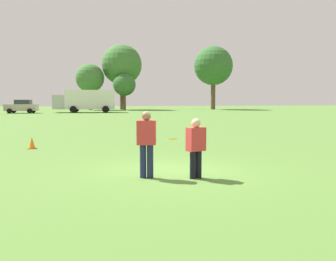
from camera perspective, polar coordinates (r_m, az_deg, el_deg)
ground_plane at (r=10.36m, az=0.45°, el=-6.41°), size 169.65×169.65×0.00m
player_thrower at (r=9.52m, az=-3.32°, el=-1.54°), size 0.52×0.37×1.71m
player_defender at (r=9.48m, az=4.29°, el=-2.25°), size 0.52×0.42×1.53m
frisbee at (r=9.78m, az=0.61°, el=-1.33°), size 0.27×0.27×0.06m
traffic_cone at (r=16.06m, az=-20.12°, el=-1.81°), size 0.32×0.32×0.48m
parked_car_center at (r=54.32m, az=-21.48°, el=3.46°), size 4.28×2.38×1.82m
box_truck at (r=54.32m, az=-12.49°, el=4.56°), size 8.61×3.29×3.18m
tree_east_birch at (r=65.36m, az=-11.87°, el=7.83°), size 4.84×4.84×7.86m
tree_east_oak at (r=67.08m, az=-7.08°, el=9.94°), size 7.04×7.04×11.44m
tree_far_east_pine at (r=63.93m, az=-6.69°, el=6.98°), size 3.85×3.85×6.26m
tree_far_west_pine at (r=68.60m, az=6.96°, el=9.79°), size 7.00×7.00×11.38m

